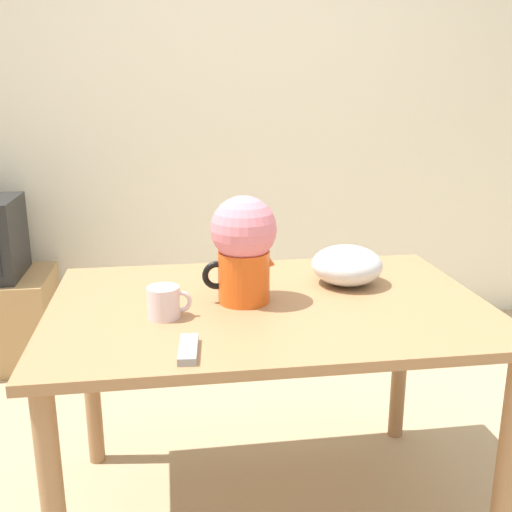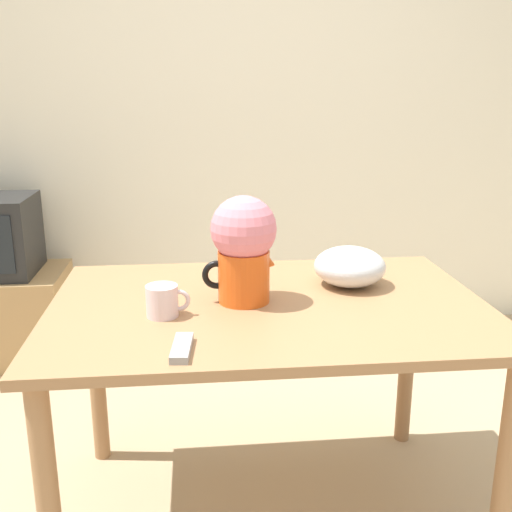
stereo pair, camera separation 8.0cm
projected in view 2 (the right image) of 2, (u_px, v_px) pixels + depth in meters
wall_back at (244, 107)px, 3.35m from camera, size 8.00×0.05×2.60m
table at (268, 333)px, 1.88m from camera, size 1.34×0.90×0.77m
flower_vase at (244, 244)px, 1.81m from camera, size 0.23×0.20×0.33m
coffee_mug at (163, 301)px, 1.72m from camera, size 0.13×0.09×0.09m
white_bowl at (350, 266)px, 1.99m from camera, size 0.24×0.24×0.13m
remote_control at (182, 348)px, 1.50m from camera, size 0.06×0.16×0.02m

